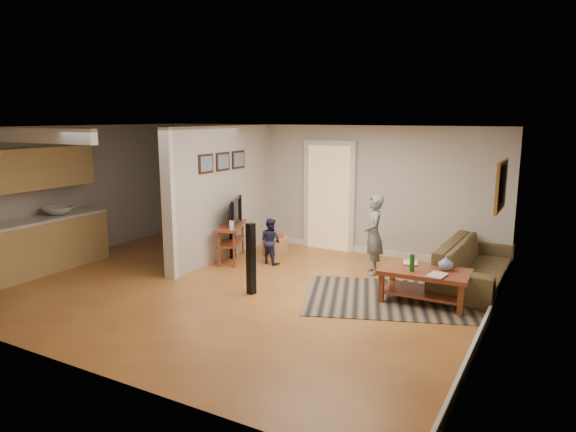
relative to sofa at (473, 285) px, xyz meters
The scene contains 11 objects.
ground 3.85m from the sofa, 149.08° to the right, with size 7.50×7.50×0.00m, color brown.
room_shell 4.86m from the sofa, 160.45° to the right, with size 7.54×6.02×2.52m.
area_rug 1.61m from the sofa, 128.51° to the right, with size 2.45×1.79×0.01m, color black.
sofa is the anchor object (origin of this frame).
coffee_table 1.32m from the sofa, 112.56° to the right, with size 1.28×0.77×0.74m.
tv_console 4.34m from the sofa, behind, with size 0.82×1.16×0.94m.
speaker_left 3.61m from the sofa, 144.32° to the right, with size 0.11×0.11×1.10m, color black.
speaker_right 4.36m from the sofa, behind, with size 0.09×0.09×0.93m, color black.
toy_basket 3.73m from the sofa, behind, with size 0.52×0.52×0.47m.
child 1.64m from the sofa, behind, with size 0.50×0.33×1.37m, color slate.
toddler 3.53m from the sofa, behind, with size 0.41×0.32×0.85m, color #222246.
Camera 1 is at (4.52, -6.37, 2.66)m, focal length 32.00 mm.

